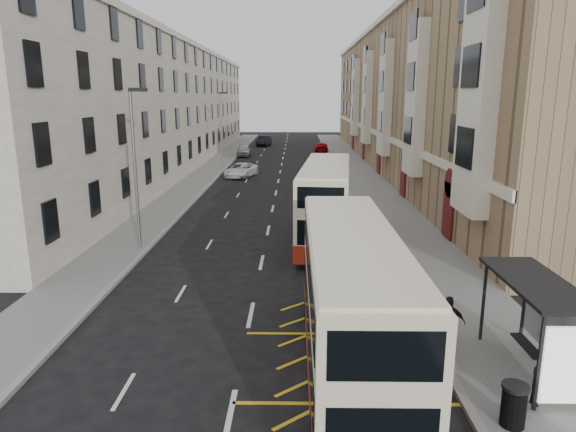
{
  "coord_description": "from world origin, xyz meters",
  "views": [
    {
      "loc": [
        1.62,
        -13.31,
        7.77
      ],
      "look_at": [
        1.29,
        8.39,
        2.67
      ],
      "focal_mm": 32.0,
      "sensor_mm": 36.0,
      "label": 1
    }
  ],
  "objects_px": {
    "double_decker_rear": "(326,202)",
    "bus_shelter": "(545,311)",
    "white_van": "(241,170)",
    "street_lamp_near": "(135,160)",
    "street_lamp_far": "(221,126)",
    "car_silver": "(244,151)",
    "car_red": "(321,147)",
    "litter_bin": "(514,405)",
    "car_dark": "(264,141)",
    "pedestrian_mid": "(549,371)",
    "double_decker_front": "(351,304)",
    "pedestrian_far": "(449,322)"
  },
  "relations": [
    {
      "from": "street_lamp_near",
      "to": "white_van",
      "type": "distance_m",
      "value": 24.92
    },
    {
      "from": "street_lamp_far",
      "to": "white_van",
      "type": "bearing_deg",
      "value": -64.61
    },
    {
      "from": "street_lamp_near",
      "to": "street_lamp_far",
      "type": "distance_m",
      "value": 30.0
    },
    {
      "from": "bus_shelter",
      "to": "litter_bin",
      "type": "relative_size",
      "value": 4.03
    },
    {
      "from": "street_lamp_far",
      "to": "bus_shelter",
      "type": "bearing_deg",
      "value": -70.88
    },
    {
      "from": "car_dark",
      "to": "pedestrian_far",
      "type": "bearing_deg",
      "value": -74.04
    },
    {
      "from": "street_lamp_near",
      "to": "car_silver",
      "type": "xyz_separation_m",
      "value": [
        1.15,
        41.95,
        -3.89
      ]
    },
    {
      "from": "double_decker_front",
      "to": "pedestrian_far",
      "type": "height_order",
      "value": "double_decker_front"
    },
    {
      "from": "bus_shelter",
      "to": "street_lamp_far",
      "type": "xyz_separation_m",
      "value": [
        -14.69,
        42.39,
        2.5
      ]
    },
    {
      "from": "street_lamp_near",
      "to": "litter_bin",
      "type": "bearing_deg",
      "value": -47.92
    },
    {
      "from": "bus_shelter",
      "to": "pedestrian_far",
      "type": "xyz_separation_m",
      "value": [
        -1.99,
        1.76,
        -1.16
      ]
    },
    {
      "from": "double_decker_front",
      "to": "white_van",
      "type": "height_order",
      "value": "double_decker_front"
    },
    {
      "from": "double_decker_rear",
      "to": "bus_shelter",
      "type": "bearing_deg",
      "value": -64.53
    },
    {
      "from": "street_lamp_far",
      "to": "double_decker_front",
      "type": "xyz_separation_m",
      "value": [
        9.52,
        -41.99,
        -2.5
      ]
    },
    {
      "from": "street_lamp_near",
      "to": "car_silver",
      "type": "relative_size",
      "value": 1.82
    },
    {
      "from": "bus_shelter",
      "to": "double_decker_front",
      "type": "height_order",
      "value": "double_decker_front"
    },
    {
      "from": "bus_shelter",
      "to": "litter_bin",
      "type": "distance_m",
      "value": 3.02
    },
    {
      "from": "street_lamp_far",
      "to": "car_red",
      "type": "bearing_deg",
      "value": 56.2
    },
    {
      "from": "bus_shelter",
      "to": "white_van",
      "type": "height_order",
      "value": "bus_shelter"
    },
    {
      "from": "bus_shelter",
      "to": "car_red",
      "type": "bearing_deg",
      "value": 93.02
    },
    {
      "from": "car_silver",
      "to": "car_red",
      "type": "xyz_separation_m",
      "value": [
        10.4,
        5.3,
        -0.08
      ]
    },
    {
      "from": "double_decker_rear",
      "to": "white_van",
      "type": "relative_size",
      "value": 2.25
    },
    {
      "from": "street_lamp_near",
      "to": "bus_shelter",
      "type": "bearing_deg",
      "value": -40.14
    },
    {
      "from": "double_decker_front",
      "to": "pedestrian_mid",
      "type": "bearing_deg",
      "value": -18.48
    },
    {
      "from": "street_lamp_far",
      "to": "car_silver",
      "type": "relative_size",
      "value": 1.82
    },
    {
      "from": "street_lamp_far",
      "to": "litter_bin",
      "type": "distance_m",
      "value": 46.58
    },
    {
      "from": "bus_shelter",
      "to": "car_silver",
      "type": "xyz_separation_m",
      "value": [
        -13.54,
        54.34,
        -1.39
      ]
    },
    {
      "from": "double_decker_rear",
      "to": "white_van",
      "type": "distance_m",
      "value": 23.66
    },
    {
      "from": "car_silver",
      "to": "car_dark",
      "type": "distance_m",
      "value": 14.61
    },
    {
      "from": "double_decker_rear",
      "to": "car_silver",
      "type": "relative_size",
      "value": 2.47
    },
    {
      "from": "double_decker_rear",
      "to": "car_dark",
      "type": "distance_m",
      "value": 54.98
    },
    {
      "from": "litter_bin",
      "to": "car_red",
      "type": "distance_m",
      "value": 61.8
    },
    {
      "from": "double_decker_front",
      "to": "car_silver",
      "type": "distance_m",
      "value": 54.6
    },
    {
      "from": "car_dark",
      "to": "white_van",
      "type": "bearing_deg",
      "value": -82.85
    },
    {
      "from": "bus_shelter",
      "to": "pedestrian_far",
      "type": "bearing_deg",
      "value": 138.51
    },
    {
      "from": "bus_shelter",
      "to": "street_lamp_near",
      "type": "relative_size",
      "value": 0.53
    },
    {
      "from": "pedestrian_mid",
      "to": "car_silver",
      "type": "bearing_deg",
      "value": 74.44
    },
    {
      "from": "white_van",
      "to": "street_lamp_near",
      "type": "bearing_deg",
      "value": -81.7
    },
    {
      "from": "pedestrian_mid",
      "to": "white_van",
      "type": "xyz_separation_m",
      "value": [
        -11.71,
        38.05,
        -0.37
      ]
    },
    {
      "from": "street_lamp_far",
      "to": "car_silver",
      "type": "distance_m",
      "value": 12.62
    },
    {
      "from": "litter_bin",
      "to": "car_red",
      "type": "xyz_separation_m",
      "value": [
        -1.57,
        61.78,
        -0.03
      ]
    },
    {
      "from": "double_decker_front",
      "to": "pedestrian_mid",
      "type": "relative_size",
      "value": 5.92
    },
    {
      "from": "street_lamp_near",
      "to": "car_red",
      "type": "bearing_deg",
      "value": 76.26
    },
    {
      "from": "double_decker_rear",
      "to": "pedestrian_mid",
      "type": "distance_m",
      "value": 16.24
    },
    {
      "from": "litter_bin",
      "to": "pedestrian_mid",
      "type": "relative_size",
      "value": 0.59
    },
    {
      "from": "bus_shelter",
      "to": "litter_bin",
      "type": "xyz_separation_m",
      "value": [
        -1.58,
        -2.13,
        -1.44
      ]
    },
    {
      "from": "double_decker_front",
      "to": "car_silver",
      "type": "bearing_deg",
      "value": 98.73
    },
    {
      "from": "pedestrian_mid",
      "to": "white_van",
      "type": "bearing_deg",
      "value": 78.19
    },
    {
      "from": "double_decker_rear",
      "to": "pedestrian_far",
      "type": "xyz_separation_m",
      "value": [
        3.1,
        -12.53,
        -1.18
      ]
    },
    {
      "from": "double_decker_rear",
      "to": "white_van",
      "type": "xyz_separation_m",
      "value": [
        -6.97,
        22.56,
        -1.49
      ]
    }
  ]
}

